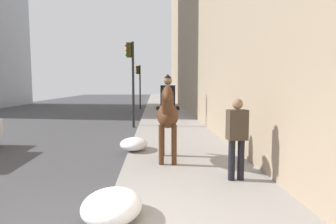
# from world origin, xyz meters

# --- Properties ---
(mounted_horse_near) EXTENTS (2.15, 0.64, 2.26)m
(mounted_horse_near) POSITION_xyz_m (4.01, -1.13, 1.36)
(mounted_horse_near) COLOR #4C2B16
(mounted_horse_near) RESTS_ON sidewalk_slab
(pedestrian_greeting) EXTENTS (0.29, 0.42, 1.70)m
(pedestrian_greeting) POSITION_xyz_m (2.42, -2.48, 1.10)
(pedestrian_greeting) COLOR black
(pedestrian_greeting) RESTS_ON sidewalk_slab
(traffic_light_near_curb) EXTENTS (0.20, 0.44, 4.17)m
(traffic_light_near_curb) POSITION_xyz_m (10.73, 0.33, 2.78)
(traffic_light_near_curb) COLOR black
(traffic_light_near_curb) RESTS_ON ground
(traffic_light_far_curb) EXTENTS (0.20, 0.44, 3.77)m
(traffic_light_far_curb) POSITION_xyz_m (21.35, 0.53, 2.53)
(traffic_light_far_curb) COLOR black
(traffic_light_far_curb) RESTS_ON ground
(snow_pile_near) EXTENTS (1.16, 0.89, 0.40)m
(snow_pile_near) POSITION_xyz_m (0.79, -0.15, 0.32)
(snow_pile_near) COLOR white
(snow_pile_near) RESTS_ON sidewalk_slab
(snow_pile_far) EXTENTS (1.08, 0.83, 0.37)m
(snow_pile_far) POSITION_xyz_m (5.29, -0.15, 0.31)
(snow_pile_far) COLOR white
(snow_pile_far) RESTS_ON sidewalk_slab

